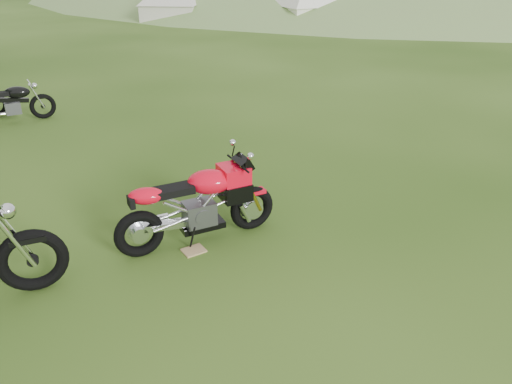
{
  "coord_description": "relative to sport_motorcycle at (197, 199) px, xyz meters",
  "views": [
    {
      "loc": [
        -1.1,
        -4.64,
        3.17
      ],
      "look_at": [
        -0.33,
        0.4,
        0.7
      ],
      "focal_mm": 35.0,
      "sensor_mm": 36.0,
      "label": 1
    }
  ],
  "objects": [
    {
      "name": "ground",
      "position": [
        0.99,
        -0.58,
        -0.57
      ],
      "size": [
        120.0,
        120.0,
        0.0
      ],
      "primitive_type": "plane",
      "color": "#23400D",
      "rests_on": "ground"
    },
    {
      "name": "plywood_board",
      "position": [
        -0.08,
        -0.22,
        -0.56
      ],
      "size": [
        0.32,
        0.29,
        0.02
      ],
      "primitive_type": "cube",
      "rotation": [
        0.0,
        0.0,
        0.43
      ],
      "color": "tan",
      "rests_on": "ground"
    },
    {
      "name": "sport_motorcycle",
      "position": [
        0.0,
        0.0,
        0.0
      ],
      "size": [
        1.94,
        1.03,
        1.13
      ],
      "primitive_type": null,
      "rotation": [
        0.0,
        0.0,
        0.31
      ],
      "color": "red",
      "rests_on": "ground"
    },
    {
      "name": "vintage_moto_c",
      "position": [
        -3.49,
        5.19,
        -0.14
      ],
      "size": [
        1.65,
        0.95,
        0.86
      ],
      "primitive_type": null,
      "rotation": [
        0.0,
        0.0,
        0.38
      ],
      "color": "black",
      "rests_on": "ground"
    }
  ]
}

